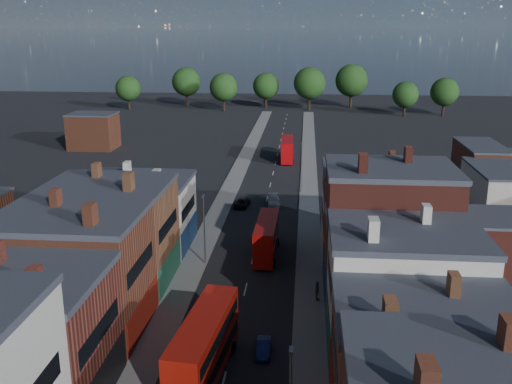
% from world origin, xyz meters
% --- Properties ---
extents(pavement_west, '(3.00, 200.00, 0.12)m').
position_xyz_m(pavement_west, '(-6.50, 50.00, 0.06)').
color(pavement_west, gray).
rests_on(pavement_west, ground).
extents(pavement_east, '(3.00, 200.00, 0.12)m').
position_xyz_m(pavement_east, '(6.50, 50.00, 0.06)').
color(pavement_east, gray).
rests_on(pavement_east, ground).
extents(lamp_post_2, '(0.25, 0.70, 8.12)m').
position_xyz_m(lamp_post_2, '(-5.20, 30.00, 4.70)').
color(lamp_post_2, slate).
rests_on(lamp_post_2, ground).
extents(lamp_post_3, '(0.25, 0.70, 8.12)m').
position_xyz_m(lamp_post_3, '(5.20, 60.00, 4.70)').
color(lamp_post_3, slate).
rests_on(lamp_post_3, ground).
extents(bus_0, '(3.86, 11.77, 4.99)m').
position_xyz_m(bus_0, '(-1.50, 8.63, 2.69)').
color(bus_0, '#B9150A').
rests_on(bus_0, ground).
extents(bus_1, '(2.64, 9.96, 4.28)m').
position_xyz_m(bus_1, '(1.50, 33.18, 2.31)').
color(bus_1, '#B50F0A').
rests_on(bus_1, ground).
extents(bus_2, '(2.83, 10.26, 4.40)m').
position_xyz_m(bus_2, '(2.15, 82.60, 2.37)').
color(bus_2, '#B4070B').
rests_on(bus_2, ground).
extents(car_1, '(1.21, 3.27, 1.07)m').
position_xyz_m(car_1, '(2.71, 12.36, 0.53)').
color(car_1, navy).
rests_on(car_1, ground).
extents(car_2, '(2.36, 4.27, 1.13)m').
position_xyz_m(car_2, '(-3.45, 51.45, 0.57)').
color(car_2, black).
rests_on(car_2, ground).
extents(car_3, '(2.16, 4.52, 1.27)m').
position_xyz_m(car_3, '(1.20, 52.96, 0.64)').
color(car_3, silver).
rests_on(car_3, ground).
extents(ped_3, '(0.58, 1.18, 1.96)m').
position_xyz_m(ped_3, '(7.22, 22.04, 1.10)').
color(ped_3, '#5D5A50').
rests_on(ped_3, pavement_east).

